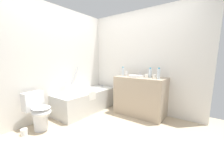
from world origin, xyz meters
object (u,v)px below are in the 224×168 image
(bathtub, at_px, (86,100))
(sink_basin, at_px, (136,76))
(water_bottle_1, at_px, (150,73))
(drinking_glass_0, at_px, (126,74))
(toilet, at_px, (38,111))
(sink_faucet, at_px, (140,74))
(water_bottle_0, at_px, (159,74))
(drinking_glass_2, at_px, (146,76))
(toilet_paper_roll, at_px, (24,132))
(water_bottle_2, at_px, (123,71))
(drinking_glass_1, at_px, (154,76))

(bathtub, distance_m, sink_basin, 1.39)
(sink_basin, height_order, water_bottle_1, water_bottle_1)
(drinking_glass_0, bearing_deg, toilet, 154.55)
(drinking_glass_0, bearing_deg, bathtub, 123.67)
(bathtub, distance_m, toilet, 1.20)
(sink_faucet, bearing_deg, water_bottle_0, -114.91)
(water_bottle_1, xyz_separation_m, drinking_glass_0, (-0.03, 0.58, -0.05))
(water_bottle_0, bearing_deg, drinking_glass_2, 88.49)
(drinking_glass_0, height_order, drinking_glass_2, drinking_glass_0)
(toilet, distance_m, drinking_glass_2, 2.26)
(toilet_paper_roll, bearing_deg, drinking_glass_0, -22.58)
(water_bottle_0, bearing_deg, sink_faucet, 65.09)
(drinking_glass_0, bearing_deg, sink_faucet, -54.21)
(water_bottle_2, bearing_deg, bathtub, 127.30)
(sink_faucet, height_order, drinking_glass_2, sink_faucet)
(toilet, xyz_separation_m, sink_faucet, (1.95, -1.10, 0.57))
(bathtub, xyz_separation_m, sink_faucet, (0.75, -1.10, 0.66))
(toilet, distance_m, toilet_paper_roll, 0.40)
(drinking_glass_2, bearing_deg, water_bottle_2, 86.20)
(sink_basin, distance_m, water_bottle_1, 0.32)
(drinking_glass_2, bearing_deg, drinking_glass_1, -80.49)
(water_bottle_2, relative_size, toilet_paper_roll, 2.00)
(sink_faucet, distance_m, water_bottle_2, 0.42)
(toilet, height_order, drinking_glass_1, drinking_glass_1)
(water_bottle_1, relative_size, toilet_paper_roll, 1.98)
(toilet, xyz_separation_m, sink_basin, (1.74, -1.10, 0.56))
(water_bottle_1, height_order, drinking_glass_2, water_bottle_1)
(sink_faucet, relative_size, toilet_paper_roll, 1.38)
(bathtub, distance_m, water_bottle_0, 1.85)
(water_bottle_0, height_order, water_bottle_2, water_bottle_0)
(bathtub, height_order, toilet_paper_roll, bathtub)
(water_bottle_2, distance_m, toilet_paper_roll, 2.35)
(water_bottle_1, height_order, toilet_paper_roll, water_bottle_1)
(drinking_glass_2, bearing_deg, sink_faucet, 47.40)
(water_bottle_2, bearing_deg, water_bottle_0, -93.12)
(water_bottle_2, distance_m, drinking_glass_0, 0.11)
(water_bottle_1, xyz_separation_m, drinking_glass_1, (-0.04, -0.11, -0.06))
(water_bottle_1, bearing_deg, water_bottle_0, -109.83)
(drinking_glass_0, bearing_deg, drinking_glass_1, -90.95)
(bathtub, bearing_deg, water_bottle_2, -52.70)
(bathtub, bearing_deg, toilet, 179.98)
(sink_faucet, relative_size, drinking_glass_1, 1.98)
(drinking_glass_0, height_order, drinking_glass_1, drinking_glass_0)
(sink_faucet, distance_m, toilet_paper_roll, 2.63)
(water_bottle_1, relative_size, drinking_glass_2, 2.77)
(sink_basin, xyz_separation_m, toilet_paper_roll, (-2.00, 1.11, -0.86))
(drinking_glass_0, bearing_deg, sink_basin, -93.75)
(drinking_glass_1, xyz_separation_m, drinking_glass_2, (-0.03, 0.17, -0.00))
(drinking_glass_0, height_order, toilet_paper_roll, drinking_glass_0)
(sink_basin, distance_m, drinking_glass_2, 0.26)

